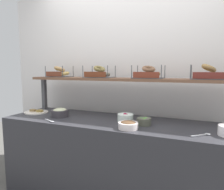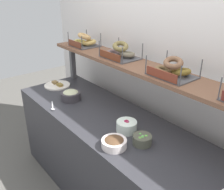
% 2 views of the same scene
% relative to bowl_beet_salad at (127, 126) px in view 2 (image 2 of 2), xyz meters
% --- Properties ---
extents(back_wall, '(3.56, 0.06, 2.40)m').
position_rel_bowl_beet_salad_xyz_m(back_wall, '(-0.14, 0.57, 0.31)').
color(back_wall, white).
rests_on(back_wall, ground_plane).
extents(deli_counter, '(2.36, 0.70, 0.85)m').
position_rel_bowl_beet_salad_xyz_m(deli_counter, '(-0.14, 0.02, -0.47)').
color(deli_counter, '#2D2D33').
rests_on(deli_counter, ground_plane).
extents(shelf_riser_left, '(0.05, 0.05, 0.40)m').
position_rel_bowl_beet_salad_xyz_m(shelf_riser_left, '(-1.26, 0.29, 0.16)').
color(shelf_riser_left, '#4C4C51').
rests_on(shelf_riser_left, deli_counter).
extents(upper_shelf, '(2.32, 0.32, 0.03)m').
position_rel_bowl_beet_salad_xyz_m(upper_shelf, '(-0.14, 0.29, 0.37)').
color(upper_shelf, brown).
rests_on(upper_shelf, shelf_riser_left).
extents(bowl_beet_salad, '(0.16, 0.16, 0.09)m').
position_rel_bowl_beet_salad_xyz_m(bowl_beet_salad, '(0.00, 0.00, 0.00)').
color(bowl_beet_salad, white).
rests_on(bowl_beet_salad, deli_counter).
extents(bowl_veggie_mix, '(0.14, 0.14, 0.07)m').
position_rel_bowl_beet_salad_xyz_m(bowl_veggie_mix, '(0.19, -0.03, -0.01)').
color(bowl_veggie_mix, '#515344').
rests_on(bowl_veggie_mix, deli_counter).
extents(bowl_chocolate_spread, '(0.18, 0.18, 0.07)m').
position_rel_bowl_beet_salad_xyz_m(bowl_chocolate_spread, '(0.10, -0.20, -0.01)').
color(bowl_chocolate_spread, white).
rests_on(bowl_chocolate_spread, deli_counter).
extents(bowl_tuna_salad, '(0.19, 0.19, 0.10)m').
position_rel_bowl_beet_salad_xyz_m(bowl_tuna_salad, '(-0.76, -0.04, 0.00)').
color(bowl_tuna_salad, '#383439').
rests_on(bowl_tuna_salad, deli_counter).
extents(serving_plate_white, '(0.28, 0.28, 0.04)m').
position_rel_bowl_beet_salad_xyz_m(serving_plate_white, '(-1.16, 0.01, -0.03)').
color(serving_plate_white, white).
rests_on(serving_plate_white, deli_counter).
extents(serving_spoon_near_plate, '(0.17, 0.09, 0.01)m').
position_rel_bowl_beet_salad_xyz_m(serving_spoon_near_plate, '(-0.71, -0.26, -0.04)').
color(serving_spoon_near_plate, '#B7B7BC').
rests_on(serving_spoon_near_plate, deli_counter).
extents(bagel_basket_sesame, '(0.28, 0.26, 0.14)m').
position_rel_bowl_beet_salad_xyz_m(bagel_basket_sesame, '(-1.01, 0.30, 0.43)').
color(bagel_basket_sesame, '#4C4C51').
rests_on(bagel_basket_sesame, upper_shelf).
extents(bagel_basket_poppy, '(0.32, 0.25, 0.15)m').
position_rel_bowl_beet_salad_xyz_m(bagel_basket_poppy, '(-0.44, 0.30, 0.43)').
color(bagel_basket_poppy, '#4C4C51').
rests_on(bagel_basket_poppy, upper_shelf).
extents(bagel_basket_cinnamon_raisin, '(0.32, 0.25, 0.14)m').
position_rel_bowl_beet_salad_xyz_m(bagel_basket_cinnamon_raisin, '(0.16, 0.28, 0.43)').
color(bagel_basket_cinnamon_raisin, '#4C4C51').
rests_on(bagel_basket_cinnamon_raisin, upper_shelf).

